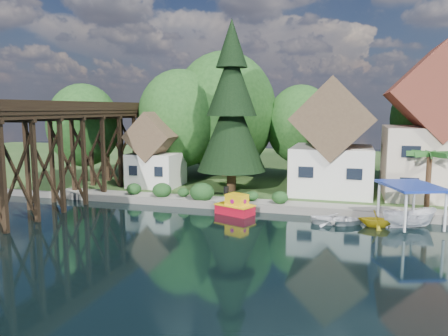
{
  "coord_description": "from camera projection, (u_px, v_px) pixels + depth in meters",
  "views": [
    {
      "loc": [
        8.66,
        -27.47,
        8.72
      ],
      "look_at": [
        -1.06,
        6.0,
        3.91
      ],
      "focal_mm": 35.0,
      "sensor_mm": 36.0,
      "label": 1
    }
  ],
  "objects": [
    {
      "name": "ground",
      "position": [
        214.0,
        237.0,
        29.71
      ],
      "size": [
        140.0,
        140.0,
        0.0
      ],
      "primitive_type": "plane",
      "color": "black",
      "rests_on": "ground"
    },
    {
      "name": "boat_yellow",
      "position": [
        376.0,
        218.0,
        32.17
      ],
      "size": [
        2.63,
        2.27,
        1.38
      ],
      "primitive_type": "imported",
      "rotation": [
        0.0,
        0.0,
        1.56
      ],
      "color": "gold",
      "rests_on": "ground"
    },
    {
      "name": "house_left",
      "position": [
        332.0,
        145.0,
        42.3
      ],
      "size": [
        7.64,
        8.64,
        11.02
      ],
      "color": "white",
      "rests_on": "bank"
    },
    {
      "name": "bank",
      "position": [
        286.0,
        168.0,
        62.02
      ],
      "size": [
        140.0,
        52.0,
        0.5
      ],
      "primitive_type": "cube",
      "color": "#2B4D1E",
      "rests_on": "ground"
    },
    {
      "name": "shrubs",
      "position": [
        197.0,
        191.0,
        39.62
      ],
      "size": [
        15.76,
        2.47,
        1.7
      ],
      "color": "#153C18",
      "rests_on": "bank"
    },
    {
      "name": "shed",
      "position": [
        156.0,
        155.0,
        46.02
      ],
      "size": [
        5.09,
        5.4,
        7.85
      ],
      "color": "white",
      "rests_on": "bank"
    },
    {
      "name": "palm_tree",
      "position": [
        430.0,
        156.0,
        35.57
      ],
      "size": [
        4.64,
        4.64,
        4.99
      ],
      "color": "#382314",
      "rests_on": "bank"
    },
    {
      "name": "promenade",
      "position": [
        315.0,
        206.0,
        36.83
      ],
      "size": [
        50.0,
        2.6,
        0.06
      ],
      "primitive_type": "cube",
      "color": "gray",
      "rests_on": "bank"
    },
    {
      "name": "tugboat",
      "position": [
        235.0,
        206.0,
        35.95
      ],
      "size": [
        3.54,
        2.77,
        2.27
      ],
      "color": "red",
      "rests_on": "ground"
    },
    {
      "name": "trestle_bridge",
      "position": [
        58.0,
        147.0,
        38.32
      ],
      "size": [
        4.12,
        44.18,
        9.3
      ],
      "color": "black",
      "rests_on": "ground"
    },
    {
      "name": "seawall",
      "position": [
        289.0,
        210.0,
        36.18
      ],
      "size": [
        60.0,
        0.4,
        0.62
      ],
      "primitive_type": "cube",
      "color": "slate",
      "rests_on": "ground"
    },
    {
      "name": "boat_canopy",
      "position": [
        410.0,
        209.0,
        31.86
      ],
      "size": [
        4.93,
        5.87,
        3.22
      ],
      "color": "white",
      "rests_on": "ground"
    },
    {
      "name": "house_center",
      "position": [
        434.0,
        133.0,
        40.11
      ],
      "size": [
        8.65,
        9.18,
        13.89
      ],
      "color": "beige",
      "rests_on": "bank"
    },
    {
      "name": "conifer",
      "position": [
        232.0,
        110.0,
        42.51
      ],
      "size": [
        6.78,
        6.78,
        16.7
      ],
      "color": "#382314",
      "rests_on": "bank"
    },
    {
      "name": "boat_white_a",
      "position": [
        338.0,
        219.0,
        33.03
      ],
      "size": [
        4.22,
        3.2,
        0.82
      ],
      "primitive_type": "imported",
      "rotation": [
        0.0,
        0.0,
        1.67
      ],
      "color": "silver",
      "rests_on": "ground"
    },
    {
      "name": "bg_trees",
      "position": [
        280.0,
        121.0,
        48.66
      ],
      "size": [
        49.9,
        13.3,
        10.57
      ],
      "color": "#382314",
      "rests_on": "bank"
    }
  ]
}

